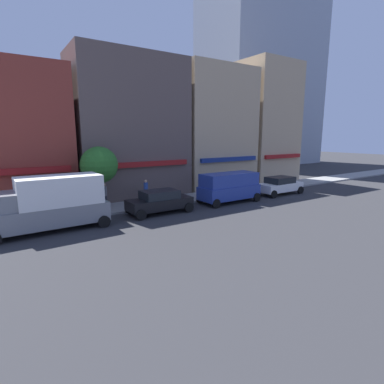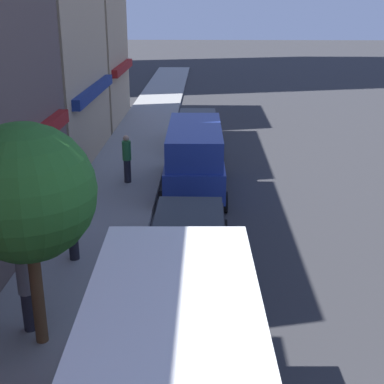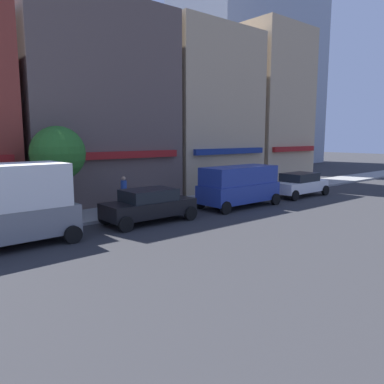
# 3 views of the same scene
# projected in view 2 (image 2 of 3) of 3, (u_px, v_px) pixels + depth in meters

# --- Properties ---
(sedan_black) EXTENTS (4.41, 2.02, 1.59)m
(sedan_black) POSITION_uv_depth(u_px,v_px,m) (189.00, 242.00, 13.21)
(sedan_black) COLOR black
(sedan_black) RESTS_ON ground_plane
(van_blue) EXTENTS (5.03, 2.22, 2.34)m
(van_blue) POSITION_uv_depth(u_px,v_px,m) (195.00, 156.00, 18.88)
(van_blue) COLOR navy
(van_blue) RESTS_ON ground_plane
(sedan_white) EXTENTS (4.42, 2.02, 1.59)m
(sedan_white) POSITION_uv_depth(u_px,v_px,m) (198.00, 129.00, 24.65)
(sedan_white) COLOR white
(sedan_white) RESTS_ON ground_plane
(pedestrian_green_top) EXTENTS (0.32, 0.32, 1.77)m
(pedestrian_green_top) POSITION_uv_depth(u_px,v_px,m) (127.00, 158.00, 19.38)
(pedestrian_green_top) COLOR #23232D
(pedestrian_green_top) RESTS_ON sidewalk_left
(pedestrian_blue_shirt) EXTENTS (0.32, 0.32, 1.77)m
(pedestrian_blue_shirt) POSITION_uv_depth(u_px,v_px,m) (72.00, 226.00, 13.56)
(pedestrian_blue_shirt) COLOR #23232D
(pedestrian_blue_shirt) RESTS_ON sidewalk_left
(pedestrian_grey_coat) EXTENTS (0.32, 0.32, 1.77)m
(pedestrian_grey_coat) POSITION_uv_depth(u_px,v_px,m) (26.00, 289.00, 10.60)
(pedestrian_grey_coat) COLOR #23232D
(pedestrian_grey_coat) RESTS_ON sidewalk_left
(street_tree) EXTENTS (2.53, 2.53, 4.37)m
(street_tree) POSITION_uv_depth(u_px,v_px,m) (26.00, 193.00, 9.50)
(street_tree) COLOR brown
(street_tree) RESTS_ON sidewalk_left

